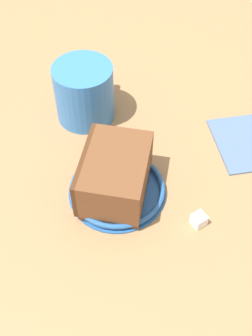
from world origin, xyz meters
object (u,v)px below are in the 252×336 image
(small_plate, at_px, (117,189))
(cake_slice, at_px, (115,175))
(sugar_cube, at_px, (199,220))
(tea_mug, at_px, (85,92))

(small_plate, relative_size, cake_slice, 0.95)
(cake_slice, bearing_deg, sugar_cube, -132.82)
(small_plate, xyz_separation_m, sugar_cube, (-0.08, -0.09, 0.00))
(small_plate, bearing_deg, sugar_cube, -133.15)
(small_plate, height_order, cake_slice, cake_slice)
(tea_mug, bearing_deg, cake_slice, 179.72)
(small_plate, xyz_separation_m, tea_mug, (0.17, 0.00, 0.04))
(cake_slice, distance_m, sugar_cube, 0.12)
(small_plate, bearing_deg, cake_slice, 61.63)
(small_plate, height_order, tea_mug, tea_mug)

